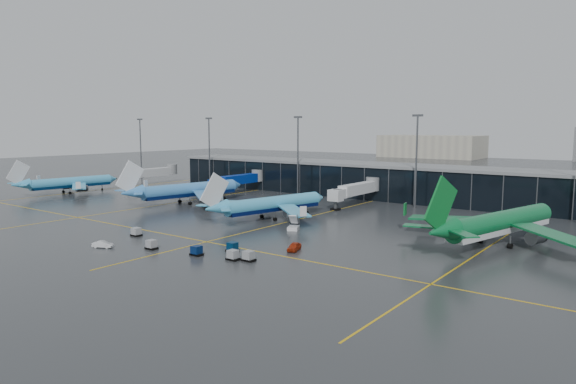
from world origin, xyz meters
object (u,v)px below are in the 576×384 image
Objects in this scene: airliner_arkefly at (190,182)px; service_van_white at (103,244)px; baggage_carts at (197,247)px; airliner_aer_lingus at (502,209)px; airliner_klm_west at (71,176)px; mobile_airstair at (293,226)px; airliner_klm_near at (274,195)px; service_van_red at (294,247)px.

service_van_white is (28.53, -47.81, -5.67)m from airliner_arkefly.
airliner_aer_lingus is at bearing 42.81° from baggage_carts.
airliner_klm_west reaches higher than service_van_white.
mobile_airstair is at bearing -147.78° from airliner_aer_lingus.
baggage_carts is at bearing -61.99° from airliner_klm_near.
airliner_aer_lingus reaches higher than airliner_arkefly.
service_van_red is at bearing -15.34° from airliner_arkefly.
airliner_aer_lingus reaches higher than airliner_klm_near.
airliner_aer_lingus is 40.13m from service_van_red.
mobile_airstair is 0.89× the size of service_van_red.
airliner_klm_west is at bearing 152.11° from mobile_airstair.
airliner_klm_near is 43.43m from service_van_white.
service_van_white is at bearing -20.66° from airliner_klm_west.
airliner_aer_lingus is at bearing 10.28° from airliner_arkefly.
airliner_klm_west is at bearing 161.49° from baggage_carts.
airliner_arkefly is at bearing 136.04° from service_van_red.
baggage_carts is at bearing -158.62° from service_van_red.
airliner_klm_west is 8.59× the size of service_van_red.
service_van_red is at bearing -121.21° from airliner_aer_lingus.
airliner_klm_near is at bearing 8.22° from airliner_klm_west.
airliner_klm_near is at bearing 120.52° from mobile_airstair.
airliner_aer_lingus is at bearing 9.40° from airliner_klm_west.
airliner_arkefly is 59.89m from baggage_carts.
airliner_klm_near is 35.95m from baggage_carts.
service_van_red is 35.35m from service_van_white.
airliner_arkefly is 0.94× the size of airliner_aer_lingus.
service_van_white is (-6.58, -42.62, -5.12)m from airliner_klm_near.
mobile_airstair is (-39.55, -12.70, -5.94)m from airliner_aer_lingus.
mobile_airstair is at bearing 3.11° from airliner_klm_west.
airliner_klm_west is at bearing 35.48° from service_van_white.
airliner_arkefly is 49.15m from mobile_airstair.
service_van_red is at bearing -77.99° from mobile_airstair.
airliner_aer_lingus is at bearing 26.54° from service_van_red.
baggage_carts is (-41.82, -38.74, -5.95)m from airliner_aer_lingus.
service_van_red is (23.03, -23.30, -5.02)m from airliner_klm_near.
airliner_klm_near is at bearing -160.64° from airliner_aer_lingus.
service_van_red is at bearing 39.23° from baggage_carts.
airliner_arkefly is at bearing 3.35° from service_van_white.
airliner_arkefly is 55.97m from service_van_white.
airliner_klm_near is at bearing 2.35° from airliner_arkefly.
service_van_red is (58.14, -28.50, -5.56)m from airliner_arkefly.
baggage_carts reaches higher than service_van_white.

